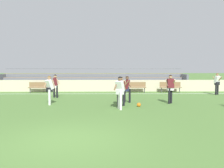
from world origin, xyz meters
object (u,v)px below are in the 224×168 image
object	(u,v)px
player_dark_wide_left	(55,84)
soccer_ball	(139,105)
bench_centre_sideline	(170,86)
player_white_overlapping	(120,90)
bench_far_left	(40,86)
player_white_on_ball	(217,82)
bleacher_stand	(93,81)
player_dark_dropping_back	(170,86)
player_dark_challenging	(121,89)
bench_near_bin	(135,86)
player_dark_pressing_high	(127,87)
player_white_deep_cover	(49,87)

from	to	relation	value
player_dark_wide_left	soccer_ball	xyz separation A→B (m)	(5.46, -3.86, -0.88)
bench_centre_sideline	player_white_overlapping	xyz separation A→B (m)	(-4.75, -7.88, 0.47)
bench_far_left	player_white_on_ball	xyz separation A→B (m)	(14.47, -1.74, 0.48)
bleacher_stand	player_dark_dropping_back	bearing A→B (deg)	-60.25
bleacher_stand	player_dark_challenging	xyz separation A→B (m)	(2.21, -9.95, 0.13)
bench_centre_sideline	bench_near_bin	xyz separation A→B (m)	(-3.03, 0.00, 0.00)
bench_near_bin	bench_far_left	bearing A→B (deg)	180.00
bench_far_left	player_dark_challenging	size ratio (longest dim) A/B	1.09
player_dark_wide_left	bench_near_bin	bearing A→B (deg)	28.05
player_white_overlapping	player_dark_wide_left	xyz separation A→B (m)	(-4.38, 4.63, -0.03)
bench_centre_sideline	bench_far_left	distance (m)	11.25
player_dark_pressing_high	soccer_ball	size ratio (longest dim) A/B	7.43
bench_far_left	player_dark_dropping_back	bearing A→B (deg)	-32.11
bench_far_left	bench_near_bin	size ratio (longest dim) A/B	1.00
player_white_overlapping	player_dark_wide_left	world-z (taller)	player_white_overlapping
bleacher_stand	player_dark_dropping_back	world-z (taller)	bleacher_stand
player_dark_challenging	player_dark_dropping_back	distance (m)	3.11
bench_far_left	soccer_ball	xyz separation A→B (m)	(7.59, -7.11, -0.44)
bleacher_stand	player_dark_challenging	size ratio (longest dim) A/B	11.07
player_dark_challenging	player_white_on_ball	xyz separation A→B (m)	(7.86, 5.12, 0.04)
player_dark_dropping_back	bench_near_bin	bearing A→B (deg)	102.91
bench_near_bin	player_white_deep_cover	world-z (taller)	player_white_deep_cover
bench_near_bin	player_white_overlapping	xyz separation A→B (m)	(-1.72, -7.88, 0.47)
bleacher_stand	bench_near_bin	bearing A→B (deg)	-38.86
player_white_overlapping	soccer_ball	world-z (taller)	player_white_overlapping
bench_near_bin	player_white_overlapping	world-z (taller)	player_white_overlapping
player_dark_pressing_high	player_white_on_ball	bearing A→B (deg)	27.39
bench_centre_sideline	player_white_deep_cover	size ratio (longest dim) A/B	1.07
player_white_overlapping	player_dark_challenging	xyz separation A→B (m)	(0.11, 1.02, -0.04)
player_white_deep_cover	player_dark_challenging	bearing A→B (deg)	-7.53
player_dark_pressing_high	bleacher_stand	bearing A→B (deg)	107.08
player_white_deep_cover	player_dark_pressing_high	distance (m)	4.63
player_dark_dropping_back	player_dark_pressing_high	bearing A→B (deg)	169.93
player_white_on_ball	bench_far_left	bearing A→B (deg)	173.14
bench_centre_sideline	player_dark_wide_left	size ratio (longest dim) A/B	1.08
bleacher_stand	soccer_ball	world-z (taller)	bleacher_stand
player_white_deep_cover	bench_far_left	bearing A→B (deg)	111.51
player_white_overlapping	player_white_deep_cover	distance (m)	4.30
bench_centre_sideline	player_dark_dropping_back	size ratio (longest dim) A/B	1.05
bench_far_left	player_dark_pressing_high	bearing A→B (deg)	-38.30
player_white_overlapping	player_dark_challenging	size ratio (longest dim) A/B	1.03
bleacher_stand	player_white_overlapping	world-z (taller)	bleacher_stand
player_dark_wide_left	player_dark_pressing_high	world-z (taller)	player_dark_wide_left
bench_centre_sideline	player_white_deep_cover	distance (m)	10.81
bench_far_left	player_dark_pressing_high	xyz separation A→B (m)	(7.06, -5.58, 0.42)
player_dark_wide_left	player_white_overlapping	bearing A→B (deg)	-46.59
bench_centre_sideline	player_dark_dropping_back	bearing A→B (deg)	-105.26
bench_near_bin	player_dark_pressing_high	bearing A→B (deg)	-101.79
bench_near_bin	soccer_ball	xyz separation A→B (m)	(-0.64, -7.11, -0.44)
bench_centre_sideline	player_dark_dropping_back	xyz separation A→B (m)	(-1.65, -6.03, 0.48)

